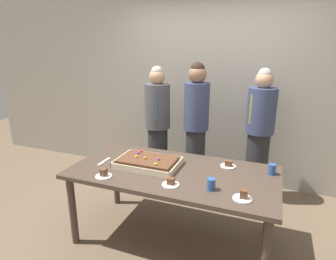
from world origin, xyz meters
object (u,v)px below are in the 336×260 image
object	(u,v)px
cake_server_utensil	(104,161)
plated_slice_far_left	(243,196)
plated_slice_near_left	(104,174)
drink_cup_nearest	(211,184)
plated_slice_near_right	(171,183)
person_striped_tie_right	(158,128)
person_green_shirt_behind	(196,128)
plated_slice_far_right	(228,165)
sheet_cake	(148,162)
party_table	(173,178)
drink_cup_middle	(272,169)
person_serving_front	(259,134)

from	to	relation	value
cake_server_utensil	plated_slice_far_left	bearing A→B (deg)	-9.43
plated_slice_near_left	drink_cup_nearest	distance (m)	0.97
plated_slice_far_left	plated_slice_near_right	bearing A→B (deg)	178.85
person_striped_tie_right	plated_slice_near_right	bearing A→B (deg)	10.08
person_green_shirt_behind	plated_slice_far_left	bearing A→B (deg)	42.88
plated_slice_near_left	cake_server_utensil	distance (m)	0.35
plated_slice_far_right	drink_cup_nearest	world-z (taller)	drink_cup_nearest
sheet_cake	cake_server_utensil	world-z (taller)	sheet_cake
party_table	cake_server_utensil	bearing A→B (deg)	-175.34
person_striped_tie_right	drink_cup_nearest	bearing A→B (deg)	21.97
party_table	drink_cup_nearest	size ratio (longest dim) A/B	19.52
drink_cup_nearest	drink_cup_middle	world-z (taller)	same
person_green_shirt_behind	person_striped_tie_right	world-z (taller)	person_green_shirt_behind
plated_slice_far_left	person_striped_tie_right	bearing A→B (deg)	135.02
party_table	person_serving_front	size ratio (longest dim) A/B	1.17
plated_slice_near_left	plated_slice_near_right	xyz separation A→B (m)	(0.63, 0.07, -0.00)
drink_cup_nearest	person_serving_front	world-z (taller)	person_serving_front
plated_slice_near_left	plated_slice_near_right	size ratio (longest dim) A/B	1.00
plated_slice_near_right	person_striped_tie_right	xyz separation A→B (m)	(-0.65, 1.24, 0.08)
plated_slice_near_left	person_striped_tie_right	xyz separation A→B (m)	(-0.03, 1.31, 0.08)
sheet_cake	plated_slice_near_right	world-z (taller)	sheet_cake
party_table	sheet_cake	distance (m)	0.30
plated_slice_far_right	cake_server_utensil	size ratio (longest dim) A/B	0.75
person_serving_front	plated_slice_far_right	bearing A→B (deg)	26.27
party_table	cake_server_utensil	xyz separation A→B (m)	(-0.73, -0.06, 0.09)
drink_cup_nearest	person_striped_tie_right	size ratio (longest dim) A/B	0.06
drink_cup_middle	person_striped_tie_right	bearing A→B (deg)	154.00
party_table	plated_slice_far_right	distance (m)	0.56
plated_slice_near_right	plated_slice_far_right	xyz separation A→B (m)	(0.39, 0.56, 0.00)
drink_cup_middle	cake_server_utensil	world-z (taller)	drink_cup_middle
plated_slice_near_right	plated_slice_far_left	size ratio (longest dim) A/B	1.00
person_striped_tie_right	person_green_shirt_behind	bearing A→B (deg)	74.52
party_table	cake_server_utensil	world-z (taller)	cake_server_utensil
plated_slice_far_right	cake_server_utensil	xyz separation A→B (m)	(-1.21, -0.34, -0.02)
plated_slice_near_left	plated_slice_far_left	distance (m)	1.23
plated_slice_near_right	person_green_shirt_behind	bearing A→B (deg)	96.20
plated_slice_far_right	person_striped_tie_right	size ratio (longest dim) A/B	0.09
plated_slice_far_right	drink_cup_nearest	xyz separation A→B (m)	(-0.06, -0.52, 0.03)
sheet_cake	cake_server_utensil	xyz separation A→B (m)	(-0.46, -0.08, -0.03)
plated_slice_near_left	person_striped_tie_right	world-z (taller)	person_striped_tie_right
plated_slice_near_right	person_striped_tie_right	size ratio (longest dim) A/B	0.09
sheet_cake	person_green_shirt_behind	world-z (taller)	person_green_shirt_behind
party_table	person_green_shirt_behind	world-z (taller)	person_green_shirt_behind
plated_slice_far_left	sheet_cake	bearing A→B (deg)	161.80
plated_slice_near_left	plated_slice_far_left	xyz separation A→B (m)	(1.23, 0.06, 0.00)
plated_slice_far_right	person_striped_tie_right	world-z (taller)	person_striped_tie_right
plated_slice_far_right	plated_slice_near_right	bearing A→B (deg)	-125.10
plated_slice_near_right	person_serving_front	bearing A→B (deg)	66.87
plated_slice_far_left	person_serving_front	size ratio (longest dim) A/B	0.09
plated_slice_far_left	person_green_shirt_behind	bearing A→B (deg)	120.13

